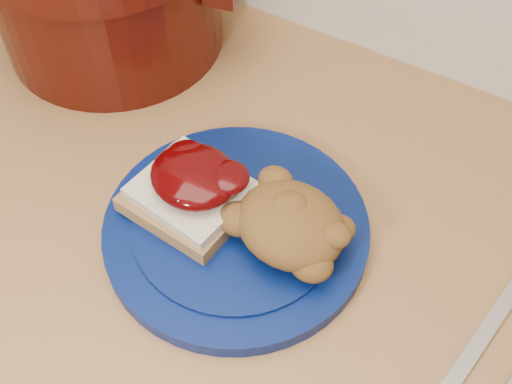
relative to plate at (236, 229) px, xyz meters
The scene contains 4 objects.
plate is the anchor object (origin of this frame).
sandwich 0.06m from the plate, behind, with size 0.11×0.10×0.05m.
stuffing_mound 0.07m from the plate, ahead, with size 0.10×0.09×0.05m, color brown.
butter_knife 0.24m from the plate, ahead, with size 0.18×0.01×0.00m, color silver.
Camera 1 is at (0.19, 1.20, 1.41)m, focal length 45.00 mm.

